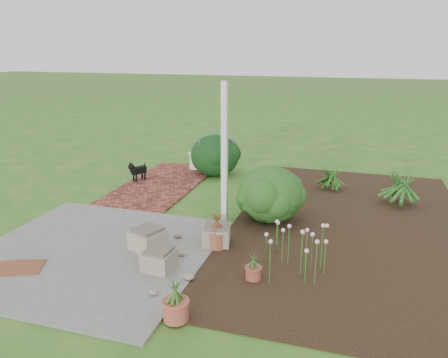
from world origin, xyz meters
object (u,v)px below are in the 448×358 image
(black_dog, at_px, (137,170))
(cream_ceramic_urn, at_px, (195,161))
(evergreen_shrub, at_px, (271,193))
(stone_trough_near, at_px, (159,260))

(black_dog, height_order, cream_ceramic_urn, black_dog)
(cream_ceramic_urn, distance_m, evergreen_shrub, 3.76)
(cream_ceramic_urn, xyz_separation_m, evergreen_shrub, (2.50, -2.79, 0.29))
(cream_ceramic_urn, height_order, evergreen_shrub, evergreen_shrub)
(black_dog, height_order, evergreen_shrub, evergreen_shrub)
(black_dog, relative_size, evergreen_shrub, 0.41)
(black_dog, bearing_deg, cream_ceramic_urn, 82.03)
(stone_trough_near, xyz_separation_m, cream_ceramic_urn, (-1.38, 5.11, 0.07))
(stone_trough_near, relative_size, evergreen_shrub, 0.34)
(stone_trough_near, bearing_deg, cream_ceramic_urn, 105.12)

